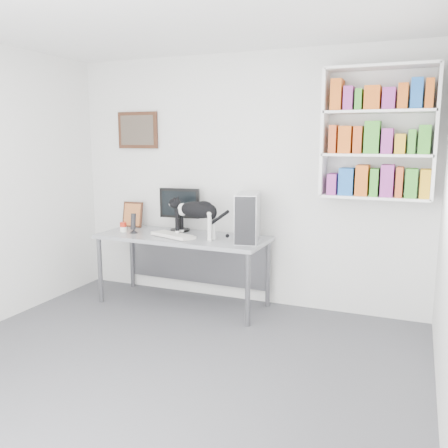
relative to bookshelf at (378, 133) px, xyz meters
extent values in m
cube|color=#4B4B50|center=(-1.40, -1.85, -1.85)|extent=(4.00, 4.00, 0.01)
cube|color=white|center=(-1.40, -1.85, 0.85)|extent=(4.00, 4.00, 0.01)
cube|color=silver|center=(-1.40, 0.15, -0.50)|extent=(4.00, 0.01, 2.70)
cube|color=white|center=(0.00, 0.00, 0.00)|extent=(1.03, 0.28, 1.24)
cube|color=#422515|center=(-2.70, 0.12, 0.05)|extent=(0.52, 0.04, 0.42)
cube|color=gray|center=(-1.94, -0.26, -1.46)|extent=(1.87, 0.76, 0.77)
cube|color=black|center=(-2.09, -0.03, -0.83)|extent=(0.49, 0.27, 0.49)
cube|color=beige|center=(-1.99, -0.37, -1.06)|extent=(0.54, 0.35, 0.04)
cube|color=#B5B5BA|center=(-1.20, -0.23, -0.84)|extent=(0.32, 0.52, 0.49)
cylinder|color=black|center=(-2.50, -0.34, -0.96)|extent=(0.11, 0.11, 0.23)
cube|color=#422515|center=(-2.71, -0.03, -0.92)|extent=(0.25, 0.11, 0.31)
cylinder|color=red|center=(-2.65, -0.32, -1.02)|extent=(0.09, 0.09, 0.11)
camera|label=1|loc=(0.37, -4.72, -0.05)|focal=38.00mm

